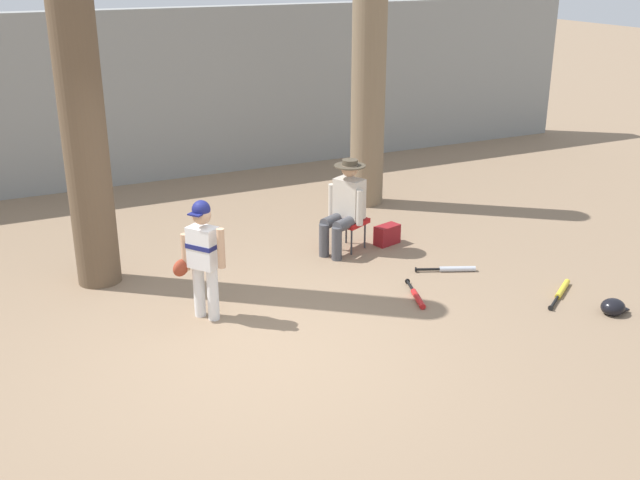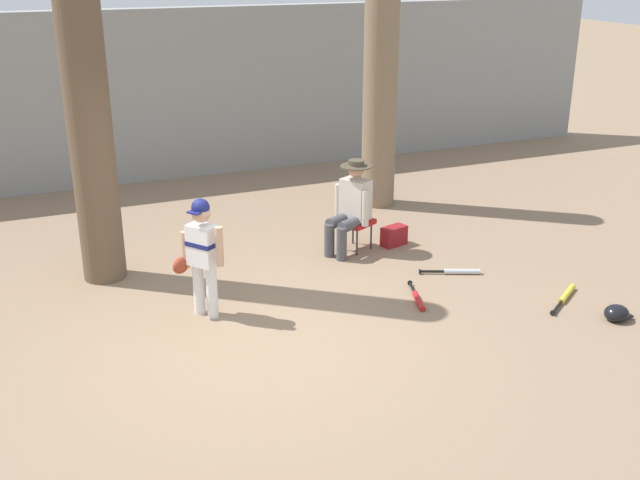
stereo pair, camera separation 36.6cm
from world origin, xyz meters
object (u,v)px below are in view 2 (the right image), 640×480
Objects in this scene: tree_near_player at (85,84)px; bat_aluminum_silver at (457,272)px; young_ballplayer at (201,250)px; folding_stool at (355,223)px; tree_behind_spectator at (380,85)px; handbag_beside_stool at (394,236)px; bat_yellow_trainer at (566,296)px; bat_red_barrel at (418,299)px; batting_helmet_black at (617,313)px; seated_spectator at (351,204)px.

tree_near_player reaches higher than bat_aluminum_silver.
folding_stool is at bearing 25.66° from young_ballplayer.
tree_behind_spectator is 3.38× the size of young_ballplayer.
handbag_beside_stool is 2.44m from bat_yellow_trainer.
tree_near_player is at bearing 173.56° from folding_stool.
young_ballplayer reaches higher than folding_stool.
bat_red_barrel is 2.09m from batting_helmet_black.
tree_behind_spectator is at bearing 16.35° from tree_near_player.
bat_aluminum_silver is at bearing 30.44° from bat_red_barrel.
seated_spectator is at bearing 91.66° from bat_red_barrel.
tree_behind_spectator is 4.89m from batting_helmet_black.
batting_helmet_black is at bearing -24.68° from young_ballplayer.
bat_yellow_trainer and bat_aluminum_silver have the same top height.
handbag_beside_stool is 1.74m from bat_red_barrel.
tree_behind_spectator reaches higher than bat_red_barrel.
tree_near_player is 7.84× the size of bat_red_barrel.
seated_spectator is 1.59m from bat_aluminum_silver.
seated_spectator is at bearing -153.42° from folding_stool.
tree_near_player reaches higher than seated_spectator.
young_ballplayer reaches higher than bat_yellow_trainer.
handbag_beside_stool is (2.84, 1.04, -0.61)m from young_ballplayer.
tree_near_player is at bearing 173.44° from handbag_beside_stool.
seated_spectator is 1.73× the size of bat_red_barrel.
batting_helmet_black is (0.14, -0.63, 0.05)m from bat_yellow_trainer.
folding_stool is 1.58× the size of handbag_beside_stool.
tree_behind_spectator is 12.96× the size of handbag_beside_stool.
handbag_beside_stool is at bearing 113.84° from bat_yellow_trainer.
batting_helmet_black is (1.12, -2.86, -0.05)m from handbag_beside_stool.
bat_yellow_trainer is (0.98, -2.23, -0.10)m from handbag_beside_stool.
folding_stool is at bearing 123.57° from bat_yellow_trainer.
bat_red_barrel and bat_aluminum_silver have the same top height.
young_ballplayer is 2.45m from bat_red_barrel.
batting_helmet_black is at bearing -62.71° from bat_aluminum_silver.
folding_stool is (2.30, 1.11, -0.38)m from young_ballplayer.
bat_red_barrel is (-0.04, -1.71, -0.33)m from folding_stool.
handbag_beside_stool is at bearing 111.45° from batting_helmet_black.
young_ballplayer is 4.42m from batting_helmet_black.
batting_helmet_black is (3.97, -1.82, -0.67)m from young_ballplayer.
young_ballplayer is at bearing -159.94° from handbag_beside_stool.
seated_spectator is 3.53× the size of handbag_beside_stool.
tree_behind_spectator is 6.36× the size of bat_red_barrel.
folding_stool is at bearing -6.44° from tree_near_player.
handbag_beside_stool reaches higher than bat_yellow_trainer.
young_ballplayer is 1.09× the size of seated_spectator.
batting_helmet_black is at bearing -83.55° from tree_behind_spectator.
tree_near_player is at bearing 119.62° from young_ballplayer.
bat_yellow_trainer is (1.61, -2.25, -0.61)m from seated_spectator.
tree_behind_spectator reaches higher than batting_helmet_black.
batting_helmet_black reaches higher than bat_aluminum_silver.
bat_yellow_trainer is (0.37, -3.91, -1.78)m from tree_behind_spectator.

